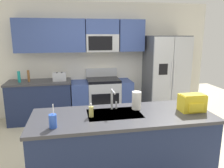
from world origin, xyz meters
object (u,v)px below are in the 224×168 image
(pepper_mill, at_px, (29,76))
(backpack, at_px, (192,102))
(paper_towel_roll, at_px, (137,100))
(bottle_teal, at_px, (19,77))
(toaster, at_px, (60,77))
(sink_faucet, at_px, (113,98))
(drink_cup_blue, at_px, (53,121))
(refrigerator, at_px, (165,76))
(soap_dispenser, at_px, (91,111))
(range_oven, at_px, (102,98))

(pepper_mill, xyz_separation_m, backpack, (2.42, -2.31, -0.00))
(paper_towel_roll, bearing_deg, bottle_teal, 133.03)
(toaster, distance_m, sink_faucet, 2.16)
(pepper_mill, bearing_deg, drink_cup_blue, -75.03)
(paper_towel_roll, bearing_deg, backpack, -17.24)
(toaster, bearing_deg, paper_towel_roll, -61.86)
(refrigerator, distance_m, drink_cup_blue, 3.42)
(bottle_teal, bearing_deg, toaster, -0.30)
(drink_cup_blue, xyz_separation_m, soap_dispenser, (0.44, 0.25, -0.01))
(range_oven, distance_m, drink_cup_blue, 2.72)
(sink_faucet, height_order, paper_towel_roll, sink_faucet)
(sink_faucet, bearing_deg, range_oven, 85.88)
(bottle_teal, distance_m, soap_dispenser, 2.57)
(toaster, bearing_deg, drink_cup_blue, -89.24)
(sink_faucet, bearing_deg, paper_towel_roll, -4.77)
(drink_cup_blue, distance_m, backpack, 1.76)
(toaster, xyz_separation_m, paper_towel_roll, (1.09, -2.05, 0.03))
(pepper_mill, distance_m, bottle_teal, 0.19)
(pepper_mill, height_order, bottle_teal, pepper_mill)
(range_oven, relative_size, refrigerator, 0.74)
(refrigerator, xyz_separation_m, toaster, (-2.42, 0.02, 0.07))
(refrigerator, xyz_separation_m, sink_faucet, (-1.65, -2.00, 0.14))
(bottle_teal, xyz_separation_m, sink_faucet, (1.59, -2.02, 0.05))
(toaster, bearing_deg, pepper_mill, 175.53)
(sink_faucet, bearing_deg, drink_cup_blue, -149.08)
(range_oven, bearing_deg, toaster, -176.74)
(pepper_mill, distance_m, soap_dispenser, 2.52)
(refrigerator, bearing_deg, toaster, 179.54)
(refrigerator, height_order, pepper_mill, refrigerator)
(pepper_mill, relative_size, sink_faucet, 0.86)
(soap_dispenser, relative_size, paper_towel_roll, 0.71)
(drink_cup_blue, bearing_deg, pepper_mill, 104.97)
(range_oven, height_order, backpack, backpack)
(pepper_mill, bearing_deg, backpack, -43.64)
(refrigerator, height_order, paper_towel_roll, refrigerator)
(refrigerator, relative_size, soap_dispenser, 10.88)
(range_oven, relative_size, soap_dispenser, 8.00)
(range_oven, relative_size, pepper_mill, 5.58)
(bottle_teal, height_order, drink_cup_blue, drink_cup_blue)
(range_oven, distance_m, paper_towel_roll, 2.18)
(range_oven, xyz_separation_m, bottle_teal, (-1.74, -0.05, 0.57))
(pepper_mill, height_order, drink_cup_blue, drink_cup_blue)
(refrigerator, relative_size, sink_faucet, 6.56)
(soap_dispenser, relative_size, backpack, 0.53)
(range_oven, relative_size, drink_cup_blue, 5.01)
(refrigerator, distance_m, pepper_mill, 3.06)
(drink_cup_blue, bearing_deg, backpack, 6.60)
(paper_towel_roll, bearing_deg, soap_dispenser, -164.75)
(range_oven, distance_m, soap_dispenser, 2.37)
(pepper_mill, relative_size, drink_cup_blue, 0.90)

